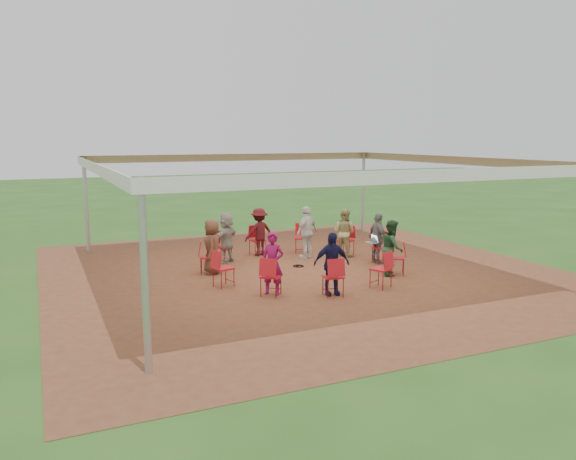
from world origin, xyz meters
name	(u,v)px	position (x,y,z in m)	size (l,w,h in m)	color
ground	(302,271)	(0.00, 0.00, 0.00)	(80.00, 80.00, 0.00)	#29561B
dirt_patch	(302,271)	(0.00, 0.00, 0.01)	(13.00, 13.00, 0.00)	brown
tent	(302,183)	(0.00, 0.00, 2.37)	(10.33, 10.33, 3.00)	#B2B2B7
chair_0	(381,248)	(2.50, -0.05, 0.45)	(0.42, 0.44, 0.90)	red
chair_1	(346,241)	(2.13, 1.31, 0.45)	(0.42, 0.44, 0.90)	red
chair_2	(302,238)	(1.08, 2.25, 0.45)	(0.42, 0.44, 0.90)	red
chair_3	(258,240)	(-0.31, 2.48, 0.45)	(0.42, 0.44, 0.90)	red
chair_4	(223,247)	(-1.60, 1.92, 0.45)	(0.42, 0.44, 0.90)	red
chair_5	(208,257)	(-2.38, 0.75, 0.45)	(0.42, 0.44, 0.90)	red
chair_6	(223,269)	(-2.41, -0.66, 0.45)	(0.42, 0.44, 0.90)	red
chair_7	(271,277)	(-1.67, -1.86, 0.45)	(0.42, 0.44, 0.90)	red
chair_8	(333,277)	(-0.40, -2.46, 0.45)	(0.42, 0.44, 0.90)	red
chair_9	(381,269)	(1.00, -2.29, 0.45)	(0.42, 0.44, 0.90)	red
chair_10	(396,258)	(2.08, -1.39, 0.45)	(0.42, 0.44, 0.90)	red
person_seated_0	(378,238)	(2.38, -0.04, 0.73)	(0.85, 0.43, 1.45)	slate
person_seated_1	(344,232)	(2.02, 1.25, 0.73)	(0.70, 0.40, 1.45)	tan
person_seated_2	(259,232)	(-0.30, 2.36, 0.73)	(0.93, 0.46, 1.45)	#410E13
person_seated_3	(226,238)	(-1.52, 1.82, 0.73)	(1.34, 0.50, 1.45)	#9F988D
person_seated_4	(212,247)	(-2.27, 0.71, 0.73)	(0.71, 0.40, 1.45)	brown
person_seated_5	(273,263)	(-1.59, -1.77, 0.73)	(0.53, 0.35, 1.45)	#820D48
person_seated_6	(331,264)	(-0.38, -2.35, 0.73)	(0.85, 0.43, 1.45)	#15163B
person_seated_7	(392,247)	(1.98, -1.32, 0.73)	(0.70, 0.40, 1.45)	#1F4627
standing_person	(307,232)	(0.86, 1.44, 0.78)	(0.91, 0.47, 1.56)	silver
cable_coil	(299,266)	(0.15, 0.50, 0.02)	(0.35, 0.35, 0.03)	black
laptop	(373,240)	(2.22, -0.04, 0.68)	(0.28, 0.35, 0.23)	#B7B7BC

